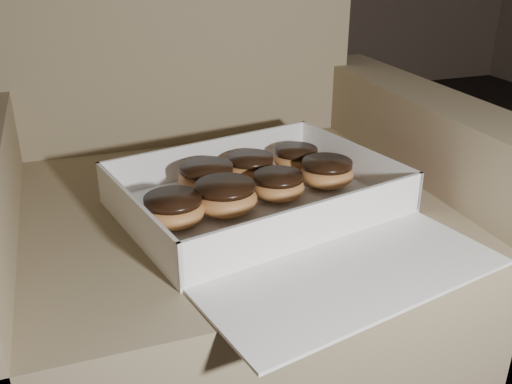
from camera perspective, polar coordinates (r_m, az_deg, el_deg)
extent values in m
cube|color=#917C5C|center=(1.09, -2.94, -10.12)|extent=(0.72, 0.72, 0.42)
cube|color=#917C5C|center=(1.23, -8.09, 17.45)|extent=(0.72, 0.14, 0.52)
cube|color=#917C5C|center=(1.20, 15.19, -3.51)|extent=(0.12, 0.72, 0.56)
cube|color=white|center=(0.93, 0.00, -1.35)|extent=(0.48, 0.40, 0.01)
cube|color=white|center=(1.03, -4.52, 3.56)|extent=(0.41, 0.10, 0.06)
cube|color=white|center=(0.80, 5.85, -3.14)|extent=(0.41, 0.10, 0.06)
cube|color=white|center=(0.83, -12.09, -2.42)|extent=(0.07, 0.31, 0.06)
cube|color=white|center=(1.03, 9.77, 3.10)|extent=(0.07, 0.31, 0.06)
cube|color=#E55C70|center=(1.03, 9.96, 3.15)|extent=(0.07, 0.30, 0.05)
cube|color=white|center=(0.76, 9.88, -8.25)|extent=(0.44, 0.26, 0.01)
ellipsoid|color=#D78F4B|center=(1.01, -0.56, 2.38)|extent=(0.09, 0.09, 0.04)
cylinder|color=black|center=(1.00, -0.57, 3.35)|extent=(0.08, 0.08, 0.01)
ellipsoid|color=#D78F4B|center=(0.93, 2.24, 0.51)|extent=(0.09, 0.09, 0.04)
cylinder|color=black|center=(0.93, 2.25, 1.53)|extent=(0.08, 0.08, 0.01)
ellipsoid|color=#D78F4B|center=(0.99, 7.08, 1.80)|extent=(0.09, 0.09, 0.04)
cylinder|color=black|center=(0.98, 7.14, 2.85)|extent=(0.09, 0.09, 0.01)
ellipsoid|color=#D78F4B|center=(1.05, 4.04, 3.26)|extent=(0.08, 0.08, 0.04)
cylinder|color=black|center=(1.04, 4.06, 4.15)|extent=(0.08, 0.08, 0.01)
ellipsoid|color=#D78F4B|center=(0.88, -3.08, -0.68)|extent=(0.10, 0.10, 0.05)
cylinder|color=black|center=(0.88, -3.11, 0.56)|extent=(0.09, 0.09, 0.01)
ellipsoid|color=#D78F4B|center=(0.86, -8.24, -1.94)|extent=(0.09, 0.09, 0.04)
cylinder|color=black|center=(0.85, -8.32, -0.76)|extent=(0.09, 0.09, 0.01)
ellipsoid|color=#D78F4B|center=(0.96, -4.95, 1.30)|extent=(0.10, 0.10, 0.05)
cylinder|color=black|center=(0.95, -4.99, 2.42)|extent=(0.09, 0.09, 0.01)
ellipsoid|color=black|center=(0.81, -9.79, -5.21)|extent=(0.01, 0.01, 0.00)
ellipsoid|color=black|center=(0.90, 9.38, -1.95)|extent=(0.01, 0.01, 0.00)
ellipsoid|color=black|center=(0.85, 6.01, -3.64)|extent=(0.01, 0.01, 0.00)
ellipsoid|color=black|center=(0.91, 6.37, -1.48)|extent=(0.01, 0.01, 0.00)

